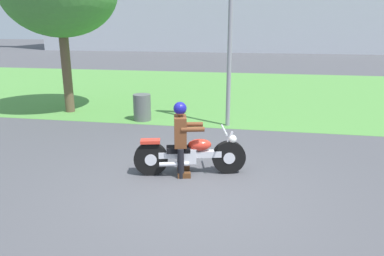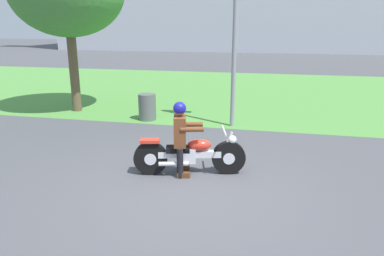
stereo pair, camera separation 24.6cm
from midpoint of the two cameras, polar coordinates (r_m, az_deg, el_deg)
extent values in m
plane|color=#4C4C51|center=(6.29, -1.24, -9.89)|extent=(120.00, 120.00, 0.00)
cube|color=#549342|center=(15.80, 6.17, 5.85)|extent=(60.00, 12.00, 0.01)
cylinder|color=black|center=(6.93, 4.77, -4.59)|extent=(0.65, 0.27, 0.64)
cylinder|color=silver|center=(6.93, 4.77, -4.59)|extent=(0.25, 0.19, 0.22)
cylinder|color=black|center=(6.88, -7.48, -4.82)|extent=(0.65, 0.27, 0.64)
cylinder|color=silver|center=(6.88, -7.48, -4.82)|extent=(0.25, 0.19, 0.22)
cube|color=silver|center=(6.84, -1.34, -4.10)|extent=(1.17, 0.42, 0.12)
cube|color=silver|center=(6.85, -1.76, -4.27)|extent=(0.37, 0.31, 0.28)
ellipsoid|color=red|center=(6.79, 0.17, -2.65)|extent=(0.48, 0.34, 0.22)
cube|color=black|center=(6.80, -3.20, -3.35)|extent=(0.48, 0.34, 0.10)
cube|color=red|center=(6.77, -7.59, -2.07)|extent=(0.40, 0.28, 0.06)
cylinder|color=silver|center=(6.84, 4.40, -2.64)|extent=(0.26, 0.11, 0.53)
cylinder|color=silver|center=(6.75, 4.03, -0.31)|extent=(0.19, 0.65, 0.04)
sphere|color=white|center=(6.82, 5.33, -1.74)|extent=(0.16, 0.16, 0.16)
cylinder|color=silver|center=(6.76, -3.84, -5.67)|extent=(0.55, 0.21, 0.08)
cylinder|color=black|center=(7.05, -2.86, -4.50)|extent=(0.12, 0.12, 0.57)
cube|color=#593319|center=(7.13, -2.34, -6.25)|extent=(0.26, 0.16, 0.10)
cylinder|color=black|center=(6.71, -2.82, -5.57)|extent=(0.12, 0.12, 0.57)
cube|color=#593319|center=(6.80, -2.28, -7.39)|extent=(0.26, 0.16, 0.10)
cube|color=brown|center=(6.70, -2.90, -0.51)|extent=(0.31, 0.42, 0.56)
cylinder|color=brown|center=(6.84, -1.09, 0.56)|extent=(0.43, 0.19, 0.09)
cylinder|color=brown|center=(6.52, -0.96, -0.23)|extent=(0.43, 0.19, 0.09)
sphere|color=#996B4C|center=(6.60, -2.95, 2.82)|extent=(0.20, 0.20, 0.20)
sphere|color=navy|center=(6.59, -2.95, 3.08)|extent=(0.24, 0.24, 0.24)
cylinder|color=brown|center=(12.36, -19.56, 8.13)|extent=(0.29, 0.29, 2.52)
cylinder|color=gray|center=(9.92, 5.24, 14.49)|extent=(0.12, 0.12, 5.01)
cylinder|color=#595E5B|center=(10.84, -8.46, 3.21)|extent=(0.51, 0.51, 0.78)
camera|label=1|loc=(0.12, -91.02, -0.29)|focal=34.05mm
camera|label=2|loc=(0.12, 88.98, 0.29)|focal=34.05mm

